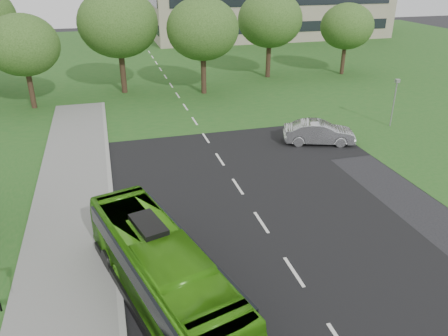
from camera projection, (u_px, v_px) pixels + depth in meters
name	position (u px, v px, depth m)	size (l,w,h in m)	color
ground	(276.00, 245.00, 19.98)	(160.00, 160.00, 0.00)	black
street_surfaces	(180.00, 105.00, 39.73)	(120.00, 120.00, 0.15)	black
tree_park_a	(23.00, 45.00, 36.65)	(6.06, 6.06, 8.06)	black
tree_park_b	(118.00, 23.00, 40.82)	(7.49, 7.49, 9.82)	black
tree_park_c	(203.00, 29.00, 40.80)	(6.80, 6.80, 9.03)	black
tree_park_d	(270.00, 20.00, 46.92)	(6.96, 6.96, 9.20)	black
tree_park_e	(347.00, 26.00, 48.71)	(5.88, 5.88, 7.84)	black
bus	(162.00, 272.00, 16.00)	(2.39, 10.20, 2.84)	#3C8F11
sedan	(319.00, 132.00, 30.98)	(1.73, 4.96, 1.64)	#BABBBF
camera_pole	(395.00, 96.00, 33.56)	(0.34, 0.30, 3.76)	gray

